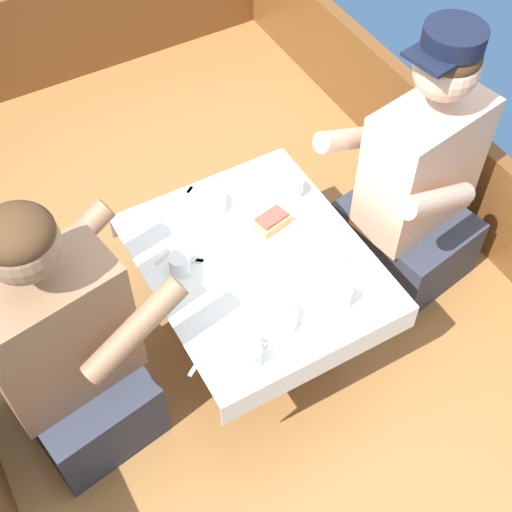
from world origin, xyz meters
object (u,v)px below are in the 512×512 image
(person_port, at_px, (66,351))
(coffee_cup_port, at_px, (249,354))
(sandwich, at_px, (272,221))
(person_starboard, at_px, (416,185))
(coffee_cup_starboard, at_px, (342,296))
(tin_can, at_px, (294,188))
(coffee_cup_center, at_px, (180,263))

(person_port, relative_size, coffee_cup_port, 9.41)
(person_port, height_order, sandwich, person_port)
(person_port, relative_size, person_starboard, 0.95)
(person_starboard, relative_size, sandwich, 8.17)
(sandwich, relative_size, coffee_cup_starboard, 1.41)
(coffee_cup_port, distance_m, tin_can, 0.67)
(coffee_cup_starboard, relative_size, tin_can, 1.34)
(coffee_cup_port, relative_size, coffee_cup_center, 1.08)
(person_starboard, bearing_deg, coffee_cup_center, -15.07)
(coffee_cup_port, height_order, coffee_cup_center, coffee_cup_port)
(person_port, bearing_deg, sandwich, -2.39)
(person_starboard, height_order, coffee_cup_starboard, person_starboard)
(sandwich, xyz_separation_m, tin_can, (0.15, 0.10, -0.00))
(person_starboard, relative_size, coffee_cup_starboard, 11.50)
(coffee_cup_starboard, xyz_separation_m, coffee_cup_center, (-0.36, 0.35, -0.00))
(coffee_cup_port, distance_m, coffee_cup_starboard, 0.34)
(coffee_cup_starboard, bearing_deg, coffee_cup_port, -173.91)
(coffee_cup_port, distance_m, coffee_cup_center, 0.39)
(tin_can, bearing_deg, person_port, -167.65)
(person_starboard, distance_m, coffee_cup_center, 0.86)
(tin_can, bearing_deg, coffee_cup_starboard, -103.93)
(sandwich, distance_m, coffee_cup_port, 0.50)
(person_port, bearing_deg, tin_can, 2.51)
(person_port, height_order, coffee_cup_center, person_port)
(coffee_cup_center, relative_size, tin_can, 1.43)
(person_port, xyz_separation_m, person_starboard, (1.27, 0.01, 0.02))
(person_port, xyz_separation_m, sandwich, (0.75, 0.10, 0.05))
(sandwich, distance_m, tin_can, 0.17)
(person_port, relative_size, sandwich, 7.73)
(sandwich, bearing_deg, person_starboard, -8.91)
(person_starboard, distance_m, tin_can, 0.42)
(coffee_cup_starboard, bearing_deg, tin_can, 76.07)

